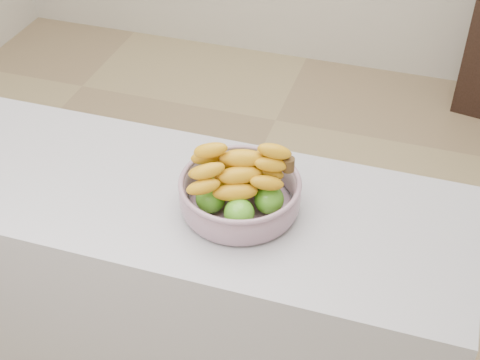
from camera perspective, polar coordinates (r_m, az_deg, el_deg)
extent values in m
plane|color=#99865D|center=(2.93, -3.37, -7.83)|extent=(4.00, 4.00, 0.00)
cube|color=#A09FA7|center=(2.29, -8.35, -9.08)|extent=(2.00, 0.60, 0.90)
cylinder|color=#9AA6B8|center=(1.87, 0.00, -2.22)|extent=(0.29, 0.29, 0.01)
torus|color=#9AA6B8|center=(1.81, 0.00, -0.21)|extent=(0.34, 0.34, 0.02)
sphere|color=#449219|center=(1.77, -0.07, -2.85)|extent=(0.08, 0.08, 0.08)
sphere|color=#449219|center=(1.82, 2.49, -1.67)|extent=(0.08, 0.08, 0.08)
sphere|color=#449219|center=(1.89, 1.55, 0.20)|extent=(0.08, 0.08, 0.08)
sphere|color=#449219|center=(1.89, -1.44, 0.25)|extent=(0.08, 0.08, 0.08)
sphere|color=#449219|center=(1.82, -2.53, -1.58)|extent=(0.08, 0.08, 0.08)
ellipsoid|color=yellow|center=(1.76, -0.41, -1.03)|extent=(0.21, 0.13, 0.05)
ellipsoid|color=yellow|center=(1.81, -0.35, 0.07)|extent=(0.22, 0.11, 0.05)
ellipsoid|color=yellow|center=(1.85, -0.30, 1.11)|extent=(0.22, 0.08, 0.05)
ellipsoid|color=yellow|center=(1.76, -0.02, 0.43)|extent=(0.21, 0.14, 0.05)
ellipsoid|color=yellow|center=(1.80, 0.02, 1.58)|extent=(0.22, 0.07, 0.05)
ellipsoid|color=yellow|center=(1.76, 0.22, 1.86)|extent=(0.22, 0.11, 0.05)
cylinder|color=#432E15|center=(1.77, 4.15, 1.34)|extent=(0.03, 0.03, 0.04)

